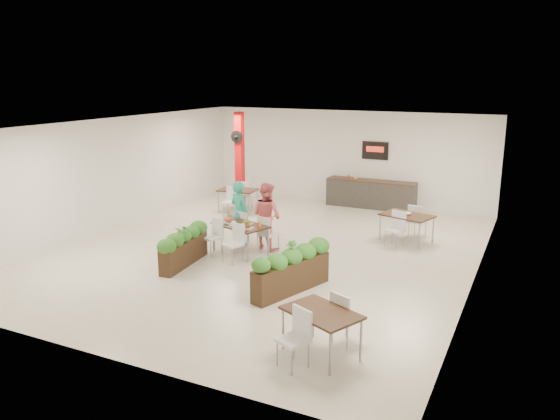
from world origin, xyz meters
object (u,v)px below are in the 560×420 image
object	(u,v)px
red_column	(240,159)
main_table	(240,229)
diner_woman	(267,216)
planter_right	(291,269)
service_counter	(371,193)
side_table_a	(238,193)
side_table_c	(321,319)
diner_man	(240,213)
side_table_b	(407,219)
planter_left	(184,244)

from	to	relation	value
red_column	main_table	bearing A→B (deg)	-60.15
diner_woman	planter_right	bearing A→B (deg)	146.03
service_counter	red_column	bearing A→B (deg)	-155.00
service_counter	main_table	size ratio (longest dim) A/B	1.55
red_column	side_table_a	size ratio (longest dim) A/B	1.93
planter_right	side_table_c	xyz separation A→B (m)	(1.51, -2.16, 0.11)
side_table_a	diner_man	bearing A→B (deg)	-65.60
main_table	diner_woman	distance (m)	0.80
diner_woman	side_table_b	distance (m)	3.78
service_counter	side_table_b	xyz separation A→B (m)	(1.99, -3.37, 0.15)
diner_woman	side_table_b	size ratio (longest dim) A/B	1.03
side_table_a	side_table_b	world-z (taller)	same
planter_left	side_table_b	distance (m)	5.95
diner_man	main_table	bearing A→B (deg)	140.09
planter_right	red_column	bearing A→B (deg)	127.71
diner_woman	side_table_b	world-z (taller)	diner_woman
main_table	diner_woman	bearing A→B (deg)	57.76
side_table_c	red_column	bearing A→B (deg)	151.21
diner_man	diner_woman	size ratio (longest dim) A/B	0.98
red_column	diner_man	bearing A→B (deg)	-60.33
service_counter	side_table_a	xyz separation A→B (m)	(-3.74, -2.46, 0.14)
side_table_b	planter_left	bearing A→B (deg)	-119.17
red_column	diner_woman	xyz separation A→B (m)	(2.87, -3.64, -0.78)
side_table_c	service_counter	bearing A→B (deg)	126.46
diner_man	side_table_b	bearing A→B (deg)	-132.23
service_counter	diner_woman	bearing A→B (deg)	-101.57
diner_man	side_table_a	distance (m)	3.55
main_table	side_table_c	distance (m)	5.41
planter_left	side_table_b	xyz separation A→B (m)	(4.29, 4.13, 0.13)
service_counter	diner_man	world-z (taller)	service_counter
side_table_b	side_table_c	xyz separation A→B (m)	(0.20, -6.70, -0.01)
planter_right	side_table_c	world-z (taller)	planter_right
service_counter	planter_right	size ratio (longest dim) A/B	1.48
red_column	side_table_a	bearing A→B (deg)	-66.85
service_counter	side_table_c	xyz separation A→B (m)	(2.19, -10.07, 0.13)
diner_woman	side_table_a	world-z (taller)	diner_woman
diner_woman	service_counter	bearing A→B (deg)	-82.34
service_counter	side_table_a	distance (m)	4.48
red_column	side_table_c	size ratio (longest dim) A/B	1.94
diner_man	side_table_c	size ratio (longest dim) A/B	1.03
service_counter	side_table_b	bearing A→B (deg)	-59.44
red_column	planter_left	world-z (taller)	red_column
service_counter	side_table_a	bearing A→B (deg)	-146.72
diner_man	side_table_c	world-z (taller)	diner_man
service_counter	main_table	world-z (taller)	service_counter
planter_right	side_table_a	xyz separation A→B (m)	(-4.42, 5.46, 0.12)
diner_man	diner_woman	bearing A→B (deg)	-160.77
main_table	planter_left	bearing A→B (deg)	-119.38
planter_left	side_table_a	size ratio (longest dim) A/B	1.14
red_column	diner_man	distance (m)	4.26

